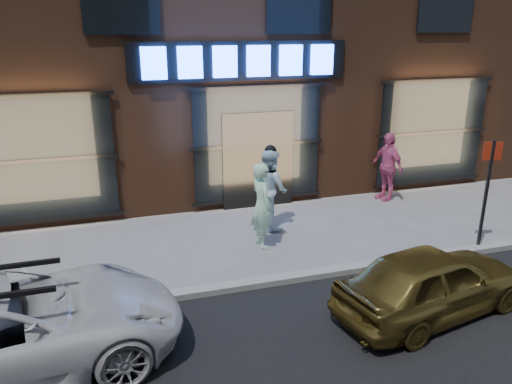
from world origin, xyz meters
TOP-DOWN VIEW (x-y plane):
  - ground at (0.00, 0.00)m, footprint 90.00×90.00m
  - curb at (0.00, 0.00)m, footprint 60.00×0.25m
  - man_bowtie at (-0.63, 1.59)m, footprint 0.51×0.70m
  - man_cap at (-0.13, 2.55)m, footprint 0.85×1.01m
  - passerby at (3.39, 3.46)m, footprint 0.62×1.11m
  - gold_sedan at (1.16, -1.64)m, footprint 3.53×1.98m
  - sign_post at (3.56, 0.10)m, footprint 0.36×0.14m

SIDE VIEW (x-z plane):
  - ground at x=0.00m, z-range 0.00..0.00m
  - curb at x=0.00m, z-range 0.00..0.12m
  - gold_sedan at x=1.16m, z-range 0.00..1.13m
  - passerby at x=3.39m, z-range 0.00..1.79m
  - man_bowtie at x=-0.63m, z-range 0.00..1.79m
  - man_cap at x=-0.13m, z-range 0.00..1.83m
  - sign_post at x=3.56m, z-range 0.24..2.53m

